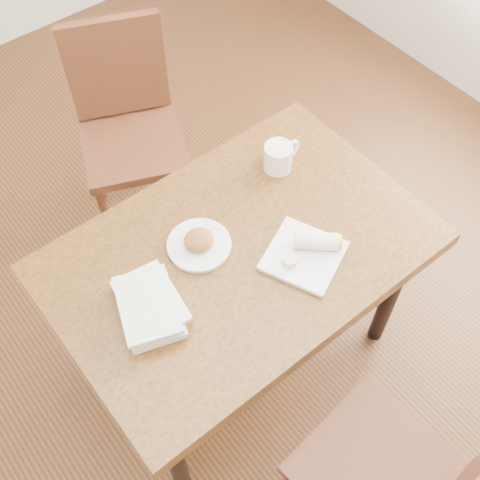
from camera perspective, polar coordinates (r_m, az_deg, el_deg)
ground at (r=2.55m, az=0.00°, el=-10.50°), size 4.00×5.00×0.01m
table at (r=1.96m, az=0.00°, el=-2.29°), size 1.19×0.79×0.75m
chair_far at (r=2.61m, az=-10.62°, el=11.23°), size 0.55×0.55×0.95m
plate_scone at (r=1.88m, az=-3.90°, el=-0.32°), size 0.20×0.20×0.06m
coffee_mug at (r=2.07m, az=3.73°, el=7.94°), size 0.15×0.10×0.10m
plate_burrito at (r=1.87m, az=6.46°, el=-1.06°), size 0.29×0.29×0.07m
book_stack at (r=1.77m, az=-8.58°, el=-6.17°), size 0.24×0.28×0.06m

